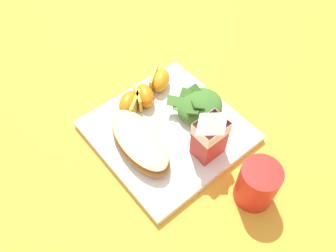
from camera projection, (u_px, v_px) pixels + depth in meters
ground at (168, 133)px, 0.72m from camera, size 3.00×3.00×0.00m
white_plate at (168, 131)px, 0.71m from camera, size 0.28×0.28×0.02m
cheesy_pizza_bread at (139, 142)px, 0.66m from camera, size 0.09×0.18×0.04m
green_salad_pile at (199, 105)px, 0.71m from camera, size 0.11×0.10×0.05m
milk_carton at (210, 134)px, 0.62m from camera, size 0.06×0.04×0.11m
orange_wedge_front at (160, 80)px, 0.76m from camera, size 0.07×0.06×0.04m
orange_wedge_middle at (144, 96)px, 0.73m from camera, size 0.06×0.07×0.04m
orange_wedge_rear at (129, 103)px, 0.72m from camera, size 0.07×0.06×0.04m
drinking_red_cup at (257, 184)px, 0.60m from camera, size 0.07×0.07×0.09m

